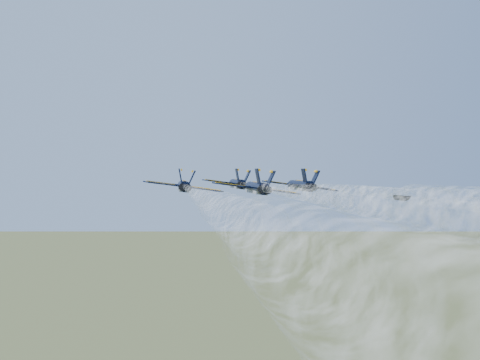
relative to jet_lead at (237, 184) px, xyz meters
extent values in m
cylinder|color=black|center=(-0.02, -0.38, 0.04)|extent=(3.07, 14.98, 2.14)
cone|color=black|center=(0.54, 8.50, 0.04)|extent=(2.32, 3.04, 2.14)
ellipsoid|color=black|center=(0.30, 3.42, 0.65)|extent=(1.38, 2.76, 1.06)
cube|color=gray|center=(-0.11, -0.37, -0.68)|extent=(2.57, 13.43, 0.72)
cube|color=black|center=(-3.86, -1.04, 0.43)|extent=(7.16, 5.09, 1.05)
cube|color=#FFB20D|center=(-3.73, 0.86, 0.54)|extent=(6.19, 1.95, 1.07)
cube|color=black|center=(3.68, -1.51, -0.57)|extent=(7.34, 5.72, 1.05)
cube|color=#FFB20D|center=(3.82, 0.39, -0.46)|extent=(5.99, 2.68, 1.07)
cube|color=black|center=(-2.79, -7.32, 0.35)|extent=(3.33, 2.62, 0.54)
cube|color=black|center=(1.87, -7.61, -0.27)|extent=(3.40, 2.88, 0.54)
cube|color=black|center=(-1.15, -6.64, 1.72)|extent=(0.86, 2.51, 2.90)
cube|color=black|center=(0.74, -6.75, 1.47)|extent=(1.57, 2.55, 2.71)
cylinder|color=black|center=(-1.03, -8.22, 0.00)|extent=(1.47, 1.43, 1.38)
cylinder|color=black|center=(-0.03, -8.28, -0.14)|extent=(1.47, 1.43, 1.38)
cylinder|color=black|center=(-12.53, -13.99, 0.04)|extent=(3.07, 14.98, 2.14)
cone|color=black|center=(-11.97, -5.12, 0.04)|extent=(2.32, 3.04, 2.14)
ellipsoid|color=black|center=(-12.21, -10.19, 0.65)|extent=(1.38, 2.76, 1.06)
cube|color=gray|center=(-12.62, -13.99, -0.68)|extent=(2.57, 13.43, 0.72)
cube|color=black|center=(-16.37, -14.65, 0.43)|extent=(7.16, 5.09, 1.05)
cube|color=#FFB20D|center=(-16.24, -12.75, 0.54)|extent=(6.19, 1.95, 1.07)
cube|color=black|center=(-8.82, -15.13, -0.57)|extent=(7.34, 5.72, 1.05)
cube|color=#FFB20D|center=(-8.69, -13.22, -0.46)|extent=(5.99, 2.68, 1.07)
cube|color=black|center=(-15.30, -20.93, 0.35)|extent=(3.33, 2.62, 0.54)
cube|color=black|center=(-10.64, -21.23, -0.27)|extent=(3.40, 2.88, 0.54)
cube|color=black|center=(-13.66, -20.25, 1.72)|extent=(0.86, 2.51, 2.90)
cube|color=black|center=(-11.77, -20.37, 1.47)|extent=(1.57, 2.55, 2.71)
cylinder|color=black|center=(-13.53, -21.83, 0.00)|extent=(1.47, 1.43, 1.38)
cylinder|color=black|center=(-12.53, -21.89, -0.14)|extent=(1.47, 1.43, 1.38)
cylinder|color=black|center=(9.30, -15.41, 0.04)|extent=(3.07, 14.98, 2.14)
cone|color=black|center=(9.86, -6.53, 0.04)|extent=(2.32, 3.04, 2.14)
ellipsoid|color=black|center=(9.62, -11.61, 0.65)|extent=(1.38, 2.76, 1.06)
cube|color=gray|center=(9.21, -15.40, -0.68)|extent=(2.57, 13.43, 0.72)
cube|color=black|center=(5.46, -16.07, 0.43)|extent=(7.16, 5.09, 1.05)
cube|color=#FFB20D|center=(5.59, -14.17, 0.54)|extent=(6.19, 1.95, 1.07)
cube|color=black|center=(13.00, -16.54, -0.57)|extent=(7.34, 5.72, 1.05)
cube|color=#FFB20D|center=(13.14, -14.64, -0.46)|extent=(5.99, 2.68, 1.07)
cube|color=black|center=(6.53, -22.35, 0.35)|extent=(3.33, 2.62, 0.54)
cube|color=black|center=(11.19, -22.64, -0.27)|extent=(3.40, 2.88, 0.54)
cube|color=black|center=(8.17, -21.67, 1.72)|extent=(0.86, 2.51, 2.90)
cube|color=black|center=(10.06, -21.78, 1.47)|extent=(1.57, 2.55, 2.71)
cylinder|color=black|center=(8.30, -23.25, 0.00)|extent=(1.47, 1.43, 1.38)
cylinder|color=black|center=(9.29, -23.31, -0.14)|extent=(1.47, 1.43, 1.38)
cylinder|color=black|center=(-1.73, -27.31, 0.04)|extent=(3.07, 14.98, 2.14)
cone|color=black|center=(-1.17, -18.43, 0.04)|extent=(2.32, 3.04, 2.14)
ellipsoid|color=black|center=(-1.41, -23.51, 0.65)|extent=(1.38, 2.76, 1.06)
cube|color=gray|center=(-1.82, -27.30, -0.68)|extent=(2.57, 13.43, 0.72)
cube|color=black|center=(-5.57, -27.97, 0.43)|extent=(7.16, 5.09, 1.05)
cube|color=#FFB20D|center=(-5.44, -26.07, 0.54)|extent=(6.19, 1.95, 1.07)
cube|color=black|center=(1.98, -28.44, -0.57)|extent=(7.34, 5.72, 1.05)
cube|color=#FFB20D|center=(2.11, -26.54, -0.46)|extent=(5.99, 2.68, 1.07)
cube|color=black|center=(-4.50, -34.25, 0.35)|extent=(3.33, 2.62, 0.54)
cube|color=black|center=(0.16, -34.54, -0.27)|extent=(3.40, 2.88, 0.54)
cube|color=black|center=(-2.86, -33.57, 1.72)|extent=(0.86, 2.51, 2.90)
cube|color=black|center=(-0.97, -33.68, 1.47)|extent=(1.57, 2.55, 2.71)
cylinder|color=black|center=(-2.73, -35.15, 0.00)|extent=(1.47, 1.43, 1.38)
cylinder|color=black|center=(-1.73, -35.21, -0.14)|extent=(1.47, 1.43, 1.38)
cylinder|color=white|center=(-1.16, -18.61, 0.04)|extent=(2.49, 21.72, 1.13)
cylinder|color=white|center=(-2.44, -39.04, 0.04)|extent=(2.91, 21.75, 1.56)
cylinder|color=white|center=(-3.72, -59.47, 0.04)|extent=(3.42, 21.78, 2.06)
cylinder|color=white|center=(-5.00, -79.90, 0.04)|extent=(4.00, 21.82, 2.64)
cylinder|color=white|center=(-13.67, -32.23, 0.04)|extent=(2.49, 21.72, 1.13)
cylinder|color=white|center=(-14.95, -52.66, 0.04)|extent=(2.91, 21.75, 1.56)
cylinder|color=white|center=(-16.23, -73.08, 0.04)|extent=(3.42, 21.78, 2.06)
cylinder|color=white|center=(-17.51, -93.51, 0.04)|extent=(4.00, 21.82, 2.64)
cylinder|color=white|center=(-18.79, -113.94, 0.04)|extent=(4.62, 21.86, 3.27)
cylinder|color=white|center=(8.16, -33.64, 0.04)|extent=(2.49, 21.72, 1.13)
cylinder|color=white|center=(6.88, -54.07, 0.04)|extent=(2.91, 21.75, 1.56)
cylinder|color=white|center=(5.60, -74.50, 0.04)|extent=(3.42, 21.78, 2.06)
cylinder|color=white|center=(-2.87, -45.54, 0.04)|extent=(2.49, 21.72, 1.13)
cylinder|color=white|center=(-4.15, -65.97, 0.04)|extent=(2.91, 21.75, 1.56)
cylinder|color=white|center=(-5.43, -86.40, 0.04)|extent=(3.42, 21.78, 2.06)
camera|label=1|loc=(-22.80, -124.17, 3.16)|focal=45.00mm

